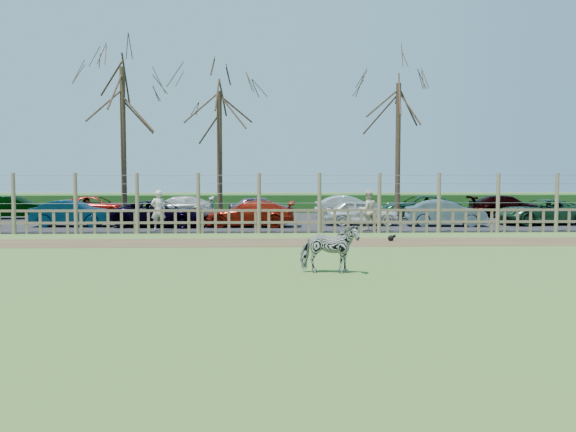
{
  "coord_description": "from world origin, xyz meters",
  "views": [
    {
      "loc": [
        0.25,
        -18.46,
        2.57
      ],
      "look_at": [
        1.0,
        2.5,
        1.1
      ],
      "focal_mm": 40.0,
      "sensor_mm": 36.0,
      "label": 1
    }
  ],
  "objects_px": {
    "tree_right": "(398,118)",
    "car_5": "(446,213)",
    "crow": "(391,238)",
    "tree_left": "(123,107)",
    "tree_mid": "(219,125)",
    "car_9": "(176,207)",
    "car_6": "(541,212)",
    "car_8": "(96,207)",
    "visitor_a": "(158,210)",
    "car_10": "(261,207)",
    "car_2": "(160,214)",
    "car_11": "(349,207)",
    "car_3": "(250,214)",
    "car_7": "(14,207)",
    "car_13": "(507,206)",
    "car_1": "(73,213)",
    "car_12": "(419,207)",
    "car_4": "(361,212)",
    "zebra": "(329,249)"
  },
  "relations": [
    {
      "from": "tree_mid",
      "to": "car_11",
      "type": "relative_size",
      "value": 1.87
    },
    {
      "from": "car_8",
      "to": "car_13",
      "type": "relative_size",
      "value": 1.04
    },
    {
      "from": "tree_left",
      "to": "car_2",
      "type": "height_order",
      "value": "tree_left"
    },
    {
      "from": "car_12",
      "to": "car_6",
      "type": "bearing_deg",
      "value": 39.97
    },
    {
      "from": "visitor_a",
      "to": "car_2",
      "type": "height_order",
      "value": "visitor_a"
    },
    {
      "from": "tree_left",
      "to": "car_11",
      "type": "distance_m",
      "value": 12.88
    },
    {
      "from": "visitor_a",
      "to": "car_12",
      "type": "xyz_separation_m",
      "value": [
        12.9,
        7.13,
        -0.26
      ]
    },
    {
      "from": "car_6",
      "to": "car_9",
      "type": "relative_size",
      "value": 1.04
    },
    {
      "from": "tree_mid",
      "to": "car_6",
      "type": "height_order",
      "value": "tree_mid"
    },
    {
      "from": "car_5",
      "to": "car_10",
      "type": "xyz_separation_m",
      "value": [
        -8.56,
        5.03,
        0.0
      ]
    },
    {
      "from": "car_11",
      "to": "car_12",
      "type": "xyz_separation_m",
      "value": [
        3.8,
        -0.17,
        0.0
      ]
    },
    {
      "from": "car_10",
      "to": "car_12",
      "type": "xyz_separation_m",
      "value": [
        8.58,
        0.23,
        0.0
      ]
    },
    {
      "from": "car_5",
      "to": "car_10",
      "type": "distance_m",
      "value": 9.92
    },
    {
      "from": "car_11",
      "to": "car_2",
      "type": "bearing_deg",
      "value": 117.22
    },
    {
      "from": "tree_right",
      "to": "car_2",
      "type": "bearing_deg",
      "value": -164.69
    },
    {
      "from": "car_13",
      "to": "car_12",
      "type": "bearing_deg",
      "value": 97.27
    },
    {
      "from": "car_2",
      "to": "car_3",
      "type": "bearing_deg",
      "value": -85.8
    },
    {
      "from": "tree_right",
      "to": "visitor_a",
      "type": "height_order",
      "value": "tree_right"
    },
    {
      "from": "zebra",
      "to": "car_12",
      "type": "xyz_separation_m",
      "value": [
        6.74,
        18.53,
        0.01
      ]
    },
    {
      "from": "zebra",
      "to": "car_9",
      "type": "relative_size",
      "value": 0.36
    },
    {
      "from": "visitor_a",
      "to": "car_9",
      "type": "xyz_separation_m",
      "value": [
        -0.21,
        7.15,
        -0.26
      ]
    },
    {
      "from": "tree_right",
      "to": "car_9",
      "type": "height_order",
      "value": "tree_right"
    },
    {
      "from": "crow",
      "to": "car_1",
      "type": "relative_size",
      "value": 0.08
    },
    {
      "from": "zebra",
      "to": "car_5",
      "type": "height_order",
      "value": "zebra"
    },
    {
      "from": "car_6",
      "to": "car_3",
      "type": "bearing_deg",
      "value": -95.08
    },
    {
      "from": "car_7",
      "to": "tree_left",
      "type": "bearing_deg",
      "value": -119.62
    },
    {
      "from": "car_2",
      "to": "car_4",
      "type": "bearing_deg",
      "value": -80.73
    },
    {
      "from": "tree_mid",
      "to": "car_5",
      "type": "xyz_separation_m",
      "value": [
        10.58,
        -2.74,
        -4.23
      ]
    },
    {
      "from": "tree_left",
      "to": "car_7",
      "type": "height_order",
      "value": "tree_left"
    },
    {
      "from": "visitor_a",
      "to": "car_8",
      "type": "height_order",
      "value": "visitor_a"
    },
    {
      "from": "car_10",
      "to": "car_11",
      "type": "height_order",
      "value": "same"
    },
    {
      "from": "visitor_a",
      "to": "crow",
      "type": "distance_m",
      "value": 10.07
    },
    {
      "from": "tree_left",
      "to": "tree_mid",
      "type": "distance_m",
      "value": 4.67
    },
    {
      "from": "car_1",
      "to": "car_11",
      "type": "height_order",
      "value": "same"
    },
    {
      "from": "car_12",
      "to": "car_13",
      "type": "relative_size",
      "value": 1.04
    },
    {
      "from": "car_1",
      "to": "car_7",
      "type": "relative_size",
      "value": 1.0
    },
    {
      "from": "tree_right",
      "to": "car_5",
      "type": "height_order",
      "value": "tree_right"
    },
    {
      "from": "car_8",
      "to": "car_9",
      "type": "relative_size",
      "value": 1.04
    },
    {
      "from": "tree_right",
      "to": "car_13",
      "type": "bearing_deg",
      "value": 19.94
    },
    {
      "from": "car_11",
      "to": "crow",
      "type": "bearing_deg",
      "value": 177.86
    },
    {
      "from": "tree_right",
      "to": "car_7",
      "type": "relative_size",
      "value": 2.02
    },
    {
      "from": "car_7",
      "to": "car_12",
      "type": "bearing_deg",
      "value": -91.24
    },
    {
      "from": "car_3",
      "to": "car_7",
      "type": "xyz_separation_m",
      "value": [
        -12.68,
        5.42,
        0.0
      ]
    },
    {
      "from": "tree_right",
      "to": "car_5",
      "type": "distance_m",
      "value": 5.85
    },
    {
      "from": "car_2",
      "to": "car_13",
      "type": "bearing_deg",
      "value": -66.82
    },
    {
      "from": "crow",
      "to": "tree_left",
      "type": "bearing_deg",
      "value": 146.01
    },
    {
      "from": "car_9",
      "to": "car_6",
      "type": "bearing_deg",
      "value": 74.83
    },
    {
      "from": "car_4",
      "to": "car_13",
      "type": "relative_size",
      "value": 0.85
    },
    {
      "from": "car_5",
      "to": "car_9",
      "type": "distance_m",
      "value": 14.11
    },
    {
      "from": "car_5",
      "to": "car_13",
      "type": "xyz_separation_m",
      "value": [
        5.0,
        5.63,
        0.0
      ]
    }
  ]
}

